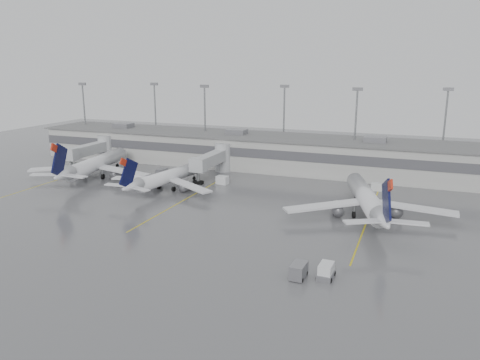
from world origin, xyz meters
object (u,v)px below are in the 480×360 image
(jet_far_left, at_px, (94,164))
(jet_mid_right, at_px, (367,199))
(jet_mid_left, at_px, (167,177))
(baggage_tug, at_px, (326,272))

(jet_far_left, height_order, jet_mid_right, jet_far_left)
(jet_mid_left, distance_m, baggage_tug, 49.67)
(jet_mid_left, xyz_separation_m, jet_mid_right, (41.56, -3.66, 0.45))
(jet_far_left, xyz_separation_m, jet_mid_right, (62.60, -6.58, -0.06))
(jet_far_left, relative_size, baggage_tug, 10.85)
(baggage_tug, bearing_deg, jet_far_left, 153.83)
(jet_mid_left, relative_size, baggage_tug, 9.23)
(jet_far_left, xyz_separation_m, baggage_tug, (60.63, -32.84, -2.61))
(jet_mid_right, bearing_deg, jet_mid_left, 158.18)
(jet_far_left, distance_m, jet_mid_left, 21.24)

